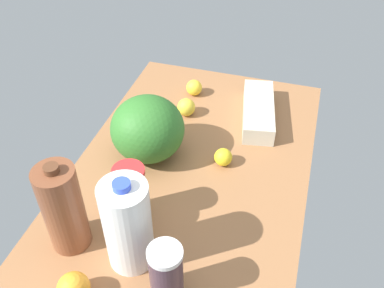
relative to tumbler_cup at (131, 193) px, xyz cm
name	(u,v)px	position (x,y,z in cm)	size (l,w,h in cm)	color
countertop	(192,170)	(24.46, -10.69, -10.81)	(120.00, 76.00, 3.00)	#95623C
tumbler_cup	(131,193)	(0.00, 0.00, 0.00)	(9.12, 9.12, 18.55)	beige
watermelon	(148,129)	(26.44, 5.09, 1.66)	(24.33, 24.33, 21.94)	#2E6C27
chocolate_milk_jug	(63,208)	(-13.53, 12.89, 4.33)	(10.80, 10.80, 28.85)	brown
shaker_bottle	(166,273)	(-21.03, -17.86, -0.48)	(8.51, 8.51, 17.58)	#3A2A39
egg_carton	(258,111)	(56.86, -26.93, -5.94)	(31.99, 11.01, 6.75)	beige
milk_jug	(128,225)	(-13.78, -5.33, 4.39)	(12.28, 12.28, 28.97)	white
lemon_by_jug	(223,157)	(28.77, -20.19, -6.31)	(6.01, 6.01, 6.01)	yellow
lemon_loose	(151,105)	(48.72, 12.69, -5.56)	(7.51, 7.51, 7.51)	yellow
lemon_beside_bowl	(194,88)	(65.31, 0.62, -6.12)	(6.38, 6.38, 6.38)	yellow
lemon_far_back	(186,107)	(51.43, -0.37, -5.92)	(6.78, 6.78, 6.78)	yellow
orange_near_front	(74,288)	(-28.70, 3.61, -5.22)	(8.19, 8.19, 8.19)	orange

